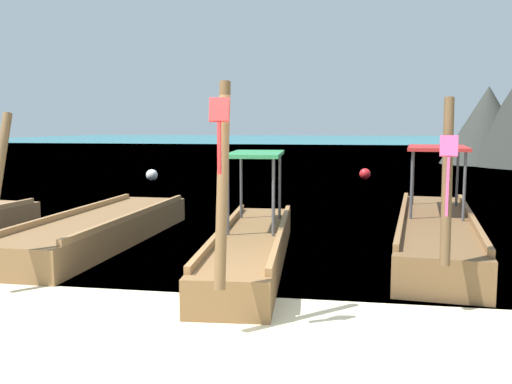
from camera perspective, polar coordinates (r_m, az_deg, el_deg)
ground at (r=5.91m, az=-6.09°, el=-14.81°), size 120.00×120.00×0.00m
sea_water at (r=66.90m, az=8.52°, el=4.82°), size 120.00×120.00×0.00m
longtail_boat_blue_ribbon at (r=10.79m, az=-15.41°, el=-3.65°), size 1.47×6.10×2.36m
longtail_boat_red_ribbon at (r=8.88m, az=-0.47°, el=-5.30°), size 1.39×5.87×2.65m
longtail_boat_pink_ribbon at (r=10.39m, az=17.80°, el=-3.73°), size 1.93×6.77×2.52m
mooring_buoy_near at (r=23.10m, az=11.02°, el=1.81°), size 0.45×0.45×0.45m
mooring_buoy_far at (r=22.50m, az=-10.54°, el=1.70°), size 0.46×0.46×0.46m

